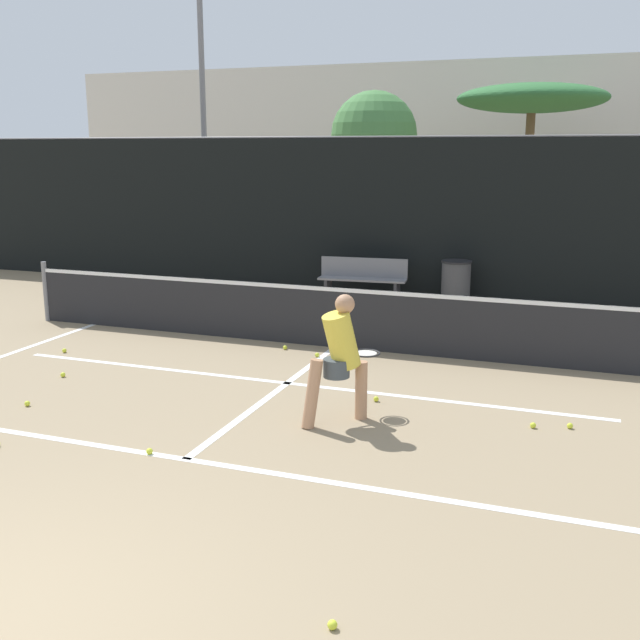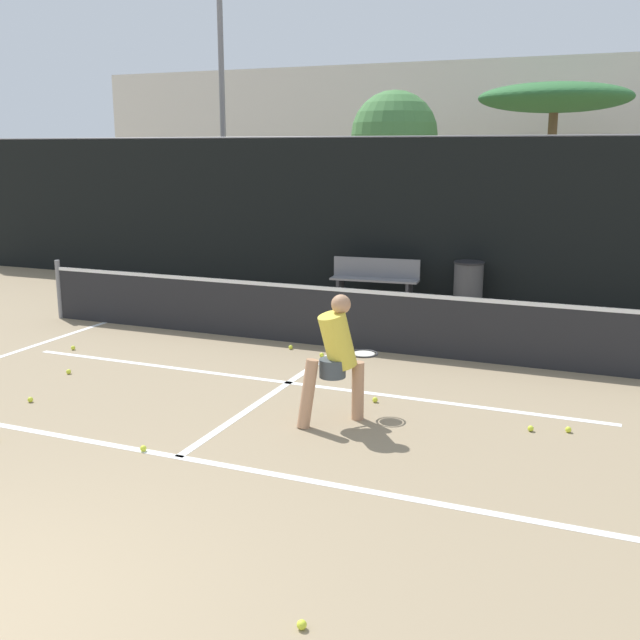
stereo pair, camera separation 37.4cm
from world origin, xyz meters
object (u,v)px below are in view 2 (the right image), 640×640
trash_bin (468,284)px  parked_car (447,255)px  courtside_bench (375,278)px  player_practicing (336,354)px

trash_bin → parked_car: size_ratio=0.22×
parked_car → courtside_bench: bearing=-107.0°
courtside_bench → trash_bin: 1.88m
player_practicing → trash_bin: 7.00m
courtside_bench → parked_car: 2.87m
parked_car → trash_bin: bearing=-68.2°
courtside_bench → parked_car: size_ratio=0.45×
player_practicing → courtside_bench: player_practicing is taller
player_practicing → trash_bin: (0.08, 6.99, -0.35)m
trash_bin → parked_car: (-1.03, 2.57, 0.18)m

